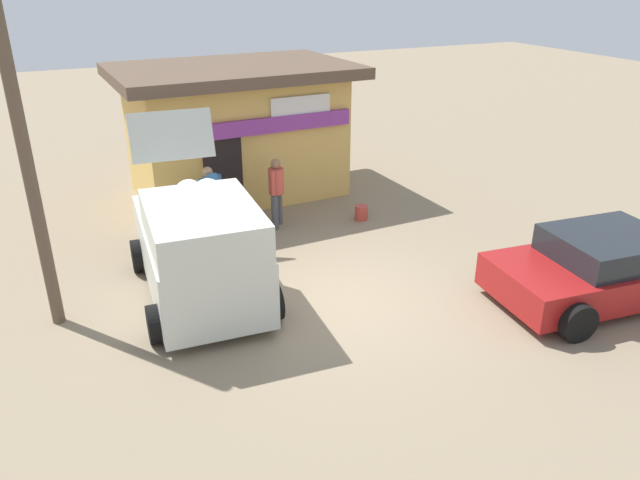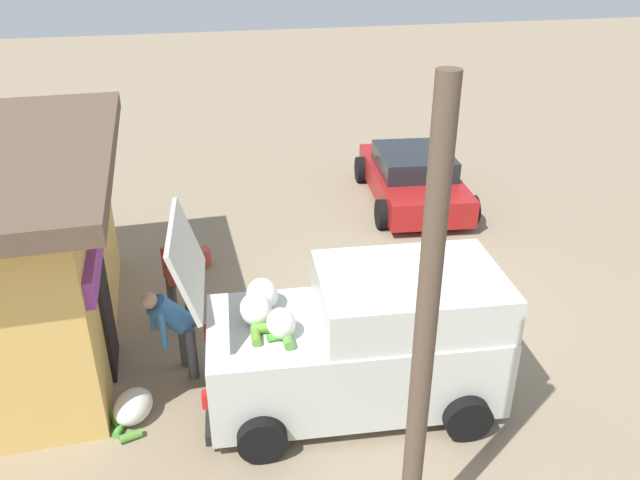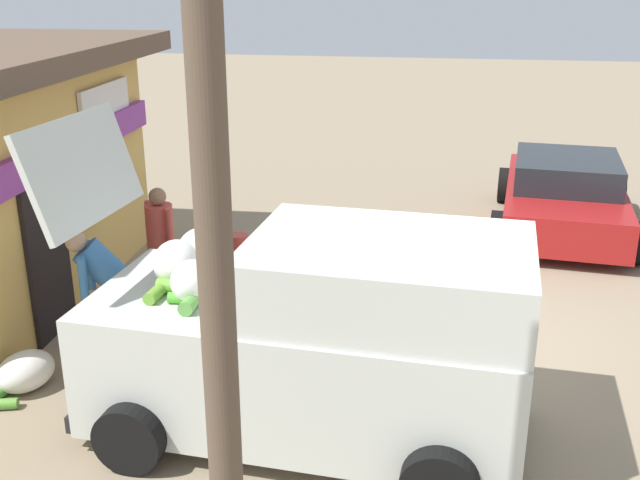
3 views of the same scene
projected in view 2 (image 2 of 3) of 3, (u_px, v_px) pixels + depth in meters
The scene contains 8 objects.
ground_plane at pixel (395, 305), 11.08m from camera, with size 60.00×60.00×0.00m, color gray.
delivery_van at pixel (363, 340), 8.56m from camera, with size 2.37×4.28×2.86m.
parked_sedan at pixel (413, 178), 14.88m from camera, with size 4.16×2.53×1.22m.
vendor_standing at pixel (178, 276), 10.19m from camera, with size 0.48×0.48×1.58m.
customer_bending at pixel (173, 324), 9.01m from camera, with size 0.63×0.72×1.49m.
unloaded_banana_pile at pixel (132, 408), 8.50m from camera, with size 0.87×0.74×0.41m.
paint_bucket at pixel (203, 257), 12.28m from camera, with size 0.30×0.30×0.34m, color #BF3F33.
utility_pole at pixel (423, 355), 5.72m from camera, with size 0.20×0.20×5.08m, color brown.
Camera 2 is at (-8.86, 3.26, 6.06)m, focal length 35.77 mm.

